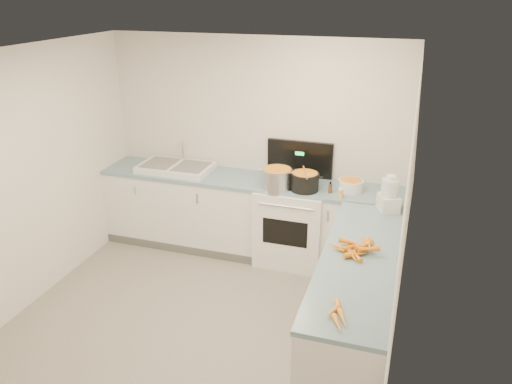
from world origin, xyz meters
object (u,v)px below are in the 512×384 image
(extract_bottle, at_px, (330,188))
(black_pot, at_px, (305,183))
(mixing_bowl, at_px, (351,185))
(spice_jar, at_px, (341,194))
(stove, at_px, (292,222))
(steel_pot, at_px, (277,179))
(food_processor, at_px, (389,196))
(sink, at_px, (176,167))

(extract_bottle, bearing_deg, black_pot, -178.65)
(mixing_bowl, xyz_separation_m, spice_jar, (-0.07, -0.24, -0.01))
(mixing_bowl, height_order, spice_jar, mixing_bowl)
(stove, xyz_separation_m, steel_pot, (-0.15, -0.16, 0.57))
(black_pot, bearing_deg, food_processor, -16.30)
(stove, bearing_deg, mixing_bowl, 1.02)
(steel_pot, xyz_separation_m, food_processor, (1.20, -0.23, 0.06))
(stove, bearing_deg, food_processor, -20.16)
(food_processor, bearing_deg, mixing_bowl, 136.70)
(stove, relative_size, food_processor, 3.71)
(black_pot, bearing_deg, mixing_bowl, 15.75)
(steel_pot, bearing_deg, extract_bottle, 4.12)
(sink, bearing_deg, spice_jar, -7.01)
(spice_jar, bearing_deg, food_processor, -17.44)
(mixing_bowl, bearing_deg, sink, 179.88)
(stove, xyz_separation_m, spice_jar, (0.56, -0.23, 0.51))
(black_pot, bearing_deg, sink, 175.05)
(sink, distance_m, spice_jar, 2.02)
(black_pot, height_order, mixing_bowl, black_pot)
(steel_pot, bearing_deg, stove, 47.36)
(mixing_bowl, relative_size, spice_jar, 2.76)
(sink, height_order, steel_pot, sink)
(mixing_bowl, bearing_deg, stove, -178.98)
(steel_pot, height_order, mixing_bowl, steel_pot)
(stove, height_order, sink, stove)
(stove, height_order, black_pot, stove)
(food_processor, bearing_deg, steel_pot, 169.23)
(extract_bottle, bearing_deg, food_processor, -23.48)
(steel_pot, height_order, black_pot, steel_pot)
(sink, distance_m, steel_pot, 1.32)
(steel_pot, distance_m, mixing_bowl, 0.79)
(stove, bearing_deg, sink, 179.38)
(black_pot, relative_size, mixing_bowl, 1.15)
(stove, distance_m, black_pot, 0.59)
(food_processor, bearing_deg, extract_bottle, 156.52)
(black_pot, bearing_deg, steel_pot, -173.33)
(black_pot, distance_m, food_processor, 0.94)
(sink, distance_m, black_pot, 1.61)
(stove, xyz_separation_m, sink, (-1.45, 0.02, 0.50))
(steel_pot, xyz_separation_m, black_pot, (0.30, 0.03, -0.01))
(black_pot, height_order, food_processor, food_processor)
(spice_jar, bearing_deg, black_pot, 165.09)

